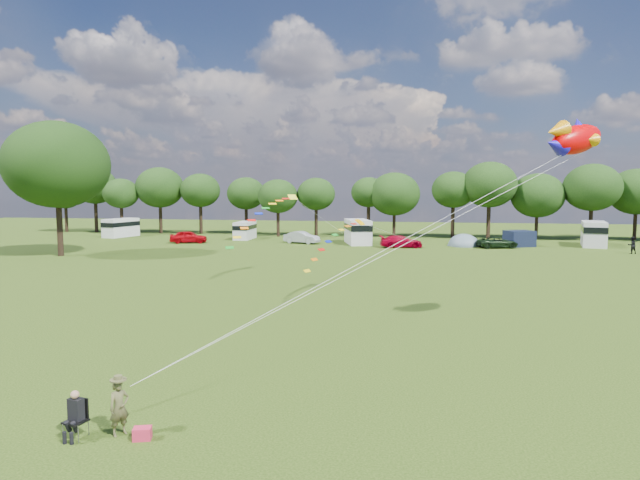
% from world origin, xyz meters
% --- Properties ---
extents(ground_plane, '(180.00, 180.00, 0.00)m').
position_xyz_m(ground_plane, '(0.00, 0.00, 0.00)').
color(ground_plane, black).
rests_on(ground_plane, ground).
extents(tree_line, '(102.98, 10.98, 10.27)m').
position_xyz_m(tree_line, '(5.30, 54.99, 6.35)').
color(tree_line, black).
rests_on(tree_line, ground).
extents(big_tree, '(10.00, 10.00, 13.28)m').
position_xyz_m(big_tree, '(-30.00, 28.00, 9.02)').
color(big_tree, black).
rests_on(big_tree, ground).
extents(car_a, '(4.92, 3.06, 1.53)m').
position_xyz_m(car_a, '(-22.87, 42.34, 0.77)').
color(car_a, '#B2040C').
rests_on(car_a, ground).
extents(car_b, '(4.42, 2.63, 1.47)m').
position_xyz_m(car_b, '(-9.00, 44.37, 0.73)').
color(car_b, '#A1A5A9').
rests_on(car_b, ground).
extents(car_c, '(4.90, 2.79, 1.39)m').
position_xyz_m(car_c, '(3.14, 41.88, 0.69)').
color(car_c, '#9B0019').
rests_on(car_c, ground).
extents(car_d, '(5.01, 3.31, 1.26)m').
position_xyz_m(car_d, '(13.88, 43.45, 0.63)').
color(car_d, black).
rests_on(car_d, ground).
extents(campervan_a, '(3.23, 5.55, 2.55)m').
position_xyz_m(campervan_a, '(-35.72, 48.58, 1.37)').
color(campervan_a, silver).
rests_on(campervan_a, ground).
extents(campervan_b, '(2.21, 4.80, 2.32)m').
position_xyz_m(campervan_b, '(-17.68, 48.55, 1.24)').
color(campervan_b, silver).
rests_on(campervan_b, ground).
extents(campervan_c, '(4.10, 6.46, 2.94)m').
position_xyz_m(campervan_c, '(-2.21, 45.29, 1.58)').
color(campervan_c, silver).
rests_on(campervan_c, ground).
extents(campervan_d, '(3.75, 6.28, 2.88)m').
position_xyz_m(campervan_d, '(25.18, 47.50, 1.55)').
color(campervan_d, '#BABABC').
rests_on(campervan_d, ground).
extents(tent_orange, '(2.90, 3.17, 2.27)m').
position_xyz_m(tent_orange, '(2.82, 42.99, 0.02)').
color(tent_orange, '#D15C13').
rests_on(tent_orange, ground).
extents(tent_greyblue, '(3.80, 4.16, 2.83)m').
position_xyz_m(tent_greyblue, '(10.32, 45.07, 0.02)').
color(tent_greyblue, slate).
rests_on(tent_greyblue, ground).
extents(awning_navy, '(3.65, 3.35, 1.84)m').
position_xyz_m(awning_navy, '(16.59, 45.62, 0.92)').
color(awning_navy, '#131A32').
rests_on(awning_navy, ground).
extents(kite_flyer, '(0.62, 0.66, 1.52)m').
position_xyz_m(kite_flyer, '(-2.84, -6.56, 0.76)').
color(kite_flyer, brown).
rests_on(kite_flyer, ground).
extents(camp_chair, '(0.63, 0.63, 1.31)m').
position_xyz_m(camp_chair, '(-3.88, -6.91, 0.78)').
color(camp_chair, '#99999E').
rests_on(camp_chair, ground).
extents(kite_bag, '(0.54, 0.44, 0.33)m').
position_xyz_m(kite_bag, '(-2.10, -6.72, 0.17)').
color(kite_bag, '#D22749').
rests_on(kite_bag, ground).
extents(fish_kite, '(3.42, 3.07, 1.95)m').
position_xyz_m(fish_kite, '(11.69, 6.27, 8.86)').
color(fish_kite, '#DA0001').
rests_on(fish_kite, ground).
extents(streamer_kite_b, '(4.37, 4.70, 3.83)m').
position_xyz_m(streamer_kite_b, '(-6.00, 18.95, 4.95)').
color(streamer_kite_b, '#FCFD27').
rests_on(streamer_kite_b, ground).
extents(streamer_kite_c, '(3.04, 4.95, 2.79)m').
position_xyz_m(streamer_kite_c, '(0.35, 12.67, 3.81)').
color(streamer_kite_c, '#FBAE00').
rests_on(streamer_kite_c, ground).
extents(walker_a, '(0.94, 0.67, 1.78)m').
position_xyz_m(walker_a, '(26.68, 40.18, 0.89)').
color(walker_a, black).
rests_on(walker_a, ground).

